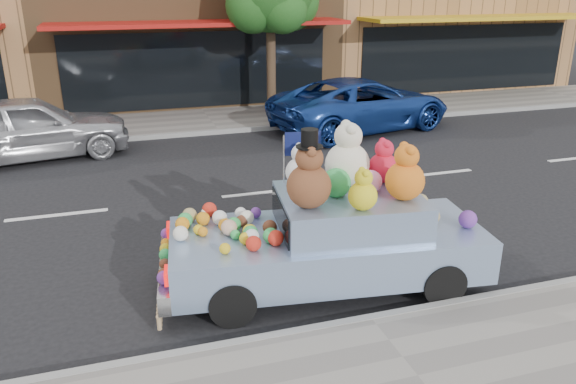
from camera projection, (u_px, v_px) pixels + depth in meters
name	position (u px, v px, depth m)	size (l,w,h in m)	color
ground	(265.00, 193.00, 11.53)	(120.00, 120.00, 0.00)	black
far_sidewalk	(209.00, 120.00, 17.32)	(60.00, 3.00, 0.12)	gray
near_kerb	(370.00, 321.00, 7.04)	(60.00, 0.12, 0.13)	gray
far_kerb	(219.00, 132.00, 15.98)	(60.00, 0.12, 0.13)	gray
car_silver	(28.00, 128.00, 13.45)	(1.86, 4.63, 1.58)	silver
car_blue	(362.00, 104.00, 16.22)	(2.50, 5.42, 1.51)	#1B3D94
art_car	(330.00, 231.00, 7.76)	(4.66, 2.29, 2.38)	black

